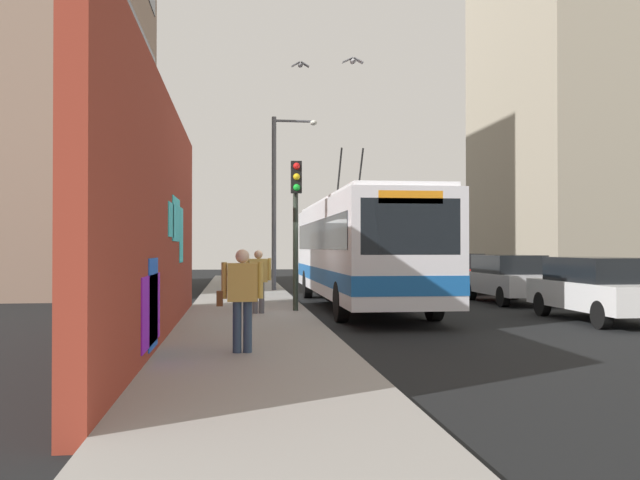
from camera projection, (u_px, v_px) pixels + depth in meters
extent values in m
plane|color=black|center=(312.00, 319.00, 17.29)|extent=(80.00, 80.00, 0.00)
cube|color=gray|center=(249.00, 317.00, 17.10)|extent=(48.00, 3.20, 0.15)
cube|color=maroon|center=(160.00, 218.00, 12.90)|extent=(13.91, 0.30, 4.78)
cube|color=#33D8E5|center=(176.00, 219.00, 14.59)|extent=(1.67, 0.02, 0.94)
cube|color=#8C19D8|center=(151.00, 310.00, 10.39)|extent=(2.14, 0.02, 1.07)
cube|color=blue|center=(153.00, 303.00, 10.62)|extent=(1.09, 0.02, 1.41)
cube|color=#33D8E5|center=(171.00, 220.00, 13.44)|extent=(0.99, 0.02, 0.68)
cube|color=#33D8E5|center=(181.00, 235.00, 15.90)|extent=(0.87, 0.02, 1.28)
cube|color=gray|center=(62.00, 39.00, 28.56)|extent=(12.59, 6.31, 21.17)
cube|color=black|center=(139.00, 187.00, 28.87)|extent=(10.70, 0.04, 1.10)
cube|color=black|center=(139.00, 112.00, 28.90)|extent=(10.70, 0.04, 1.10)
cube|color=black|center=(140.00, 37.00, 28.94)|extent=(10.70, 0.04, 1.10)
cube|color=#9E937F|center=(586.00, 101.00, 37.11)|extent=(12.29, 9.36, 19.62)
cube|color=silver|center=(359.00, 248.00, 20.75)|extent=(12.51, 2.58, 2.71)
cube|color=silver|center=(359.00, 202.00, 20.77)|extent=(12.01, 2.37, 0.12)
cube|color=#1959A5|center=(359.00, 275.00, 20.74)|extent=(12.53, 2.60, 0.44)
cube|color=black|center=(411.00, 226.00, 14.57)|extent=(0.04, 2.19, 1.22)
cube|color=black|center=(359.00, 235.00, 20.76)|extent=(11.51, 2.61, 0.87)
cube|color=orange|center=(411.00, 197.00, 14.59)|extent=(0.06, 1.42, 0.28)
cylinder|color=black|center=(359.00, 181.00, 22.68)|extent=(1.43, 0.06, 2.00)
cylinder|color=black|center=(339.00, 180.00, 22.60)|extent=(1.43, 0.06, 2.00)
cylinder|color=black|center=(434.00, 301.00, 16.90)|extent=(1.00, 0.28, 1.00)
cylinder|color=black|center=(341.00, 302.00, 16.62)|extent=(1.00, 0.28, 1.00)
cylinder|color=black|center=(371.00, 284.00, 24.85)|extent=(1.00, 0.28, 1.00)
cylinder|color=black|center=(308.00, 284.00, 24.57)|extent=(1.00, 0.28, 1.00)
cube|color=white|center=(600.00, 295.00, 16.78)|extent=(4.52, 1.81, 0.66)
cube|color=black|center=(598.00, 270.00, 16.87)|extent=(2.71, 1.62, 0.60)
cylinder|color=black|center=(602.00, 315.00, 15.20)|extent=(0.64, 0.22, 0.64)
cylinder|color=black|center=(599.00, 303.00, 18.35)|extent=(0.64, 0.22, 0.64)
cylinder|color=black|center=(542.00, 304.00, 18.16)|extent=(0.64, 0.22, 0.64)
cube|color=#B7B7BC|center=(509.00, 283.00, 22.40)|extent=(4.37, 1.78, 0.66)
cube|color=black|center=(508.00, 264.00, 22.50)|extent=(2.62, 1.60, 0.60)
cylinder|color=black|center=(552.00, 296.00, 21.07)|extent=(0.64, 0.22, 0.64)
cylinder|color=black|center=(503.00, 297.00, 20.88)|extent=(0.64, 0.22, 0.64)
cylinder|color=black|center=(514.00, 290.00, 23.93)|extent=(0.64, 0.22, 0.64)
cylinder|color=black|center=(471.00, 291.00, 23.74)|extent=(0.64, 0.22, 0.64)
cube|color=#B21E19|center=(455.00, 276.00, 27.99)|extent=(4.64, 1.82, 0.66)
cube|color=black|center=(454.00, 261.00, 28.09)|extent=(2.78, 1.64, 0.60)
cylinder|color=black|center=(487.00, 286.00, 26.57)|extent=(0.64, 0.22, 0.64)
cylinder|color=black|center=(447.00, 286.00, 26.37)|extent=(0.64, 0.22, 0.64)
cylinder|color=black|center=(462.00, 282.00, 29.61)|extent=(0.64, 0.22, 0.64)
cylinder|color=black|center=(425.00, 282.00, 29.41)|extent=(0.64, 0.22, 0.64)
cylinder|color=#2D3F59|center=(248.00, 327.00, 10.85)|extent=(0.14, 0.14, 0.81)
cylinder|color=#2D3F59|center=(237.00, 327.00, 10.83)|extent=(0.14, 0.14, 0.81)
cube|color=gold|center=(242.00, 282.00, 10.85)|extent=(0.22, 0.48, 0.61)
cylinder|color=gold|center=(260.00, 280.00, 10.88)|extent=(0.09, 0.09, 0.58)
cylinder|color=gold|center=(224.00, 280.00, 10.82)|extent=(0.09, 0.09, 0.58)
sphere|color=beige|center=(242.00, 256.00, 10.85)|extent=(0.22, 0.22, 0.22)
cube|color=#593319|center=(220.00, 299.00, 10.80)|extent=(0.14, 0.10, 0.24)
cylinder|color=#595960|center=(262.00, 298.00, 17.33)|extent=(0.14, 0.14, 0.79)
cylinder|color=#595960|center=(255.00, 298.00, 17.31)|extent=(0.14, 0.14, 0.79)
cube|color=gold|center=(258.00, 270.00, 17.33)|extent=(0.22, 0.46, 0.60)
cylinder|color=gold|center=(270.00, 269.00, 17.37)|extent=(0.09, 0.09, 0.57)
cylinder|color=gold|center=(247.00, 269.00, 17.30)|extent=(0.09, 0.09, 0.57)
sphere|color=tan|center=(258.00, 255.00, 17.34)|extent=(0.22, 0.22, 0.22)
cylinder|color=#2D382D|center=(296.00, 236.00, 18.10)|extent=(0.14, 0.14, 3.98)
cube|color=black|center=(296.00, 177.00, 17.90)|extent=(0.20, 0.28, 0.84)
sphere|color=red|center=(297.00, 166.00, 17.79)|extent=(0.18, 0.18, 0.18)
sphere|color=yellow|center=(297.00, 177.00, 17.79)|extent=(0.18, 0.18, 0.18)
sphere|color=green|center=(297.00, 187.00, 17.78)|extent=(0.18, 0.18, 0.18)
cylinder|color=#4C4C51|center=(274.00, 203.00, 26.92)|extent=(0.18, 0.18, 6.86)
cylinder|color=#4C4C51|center=(294.00, 121.00, 27.05)|extent=(0.10, 1.57, 0.10)
ellipsoid|color=silver|center=(314.00, 123.00, 27.14)|extent=(0.44, 0.28, 0.20)
ellipsoid|color=gray|center=(353.00, 61.00, 17.32)|extent=(0.32, 0.14, 0.12)
cube|color=gray|center=(358.00, 60.00, 17.33)|extent=(0.20, 0.26, 0.14)
cube|color=gray|center=(347.00, 60.00, 17.30)|extent=(0.20, 0.26, 0.14)
ellipsoid|color=slate|center=(300.00, 65.00, 20.51)|extent=(0.32, 0.14, 0.12)
cube|color=slate|center=(305.00, 64.00, 20.52)|extent=(0.20, 0.25, 0.16)
cube|color=slate|center=(296.00, 64.00, 20.49)|extent=(0.20, 0.25, 0.16)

